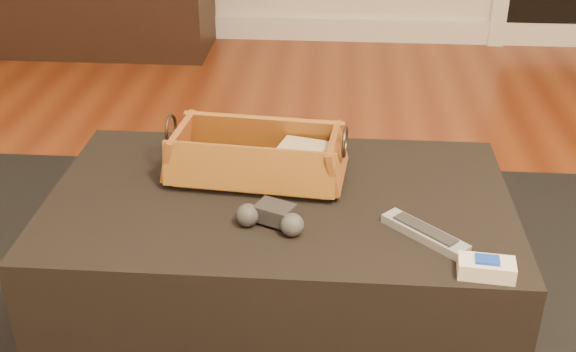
# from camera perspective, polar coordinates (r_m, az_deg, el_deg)

# --- Properties ---
(baseboard) EXTENTS (5.00, 0.04, 0.12)m
(baseboard) POSITION_cam_1_polar(r_m,az_deg,el_deg) (3.94, 3.67, 11.48)
(baseboard) COLOR white
(baseboard) RESTS_ON floor
(ottoman) EXTENTS (1.00, 0.60, 0.42)m
(ottoman) POSITION_cam_1_polar(r_m,az_deg,el_deg) (1.68, -0.63, -7.75)
(ottoman) COLOR black
(ottoman) RESTS_ON area_rug
(tv_remote) EXTENTS (0.21, 0.05, 0.02)m
(tv_remote) POSITION_cam_1_polar(r_m,az_deg,el_deg) (1.62, -3.26, 0.56)
(tv_remote) COLOR black
(tv_remote) RESTS_ON wicker_basket
(cloth_bundle) EXTENTS (0.12, 0.10, 0.06)m
(cloth_bundle) POSITION_cam_1_polar(r_m,az_deg,el_deg) (1.63, 1.31, 1.53)
(cloth_bundle) COLOR tan
(cloth_bundle) RESTS_ON wicker_basket
(wicker_basket) EXTENTS (0.41, 0.24, 0.14)m
(wicker_basket) POSITION_cam_1_polar(r_m,az_deg,el_deg) (1.62, -2.48, 1.43)
(wicker_basket) COLOR #B07427
(wicker_basket) RESTS_ON ottoman
(game_controller) EXTENTS (0.15, 0.11, 0.05)m
(game_controller) POSITION_cam_1_polar(r_m,az_deg,el_deg) (1.44, -1.30, -3.26)
(game_controller) COLOR #242426
(game_controller) RESTS_ON ottoman
(silver_remote) EXTENTS (0.17, 0.16, 0.02)m
(silver_remote) POSITION_cam_1_polar(r_m,az_deg,el_deg) (1.44, 10.76, -4.46)
(silver_remote) COLOR #94959A
(silver_remote) RESTS_ON ottoman
(cream_gadget) EXTENTS (0.11, 0.06, 0.04)m
(cream_gadget) POSITION_cam_1_polar(r_m,az_deg,el_deg) (1.36, 15.40, -7.01)
(cream_gadget) COLOR silver
(cream_gadget) RESTS_ON ottoman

